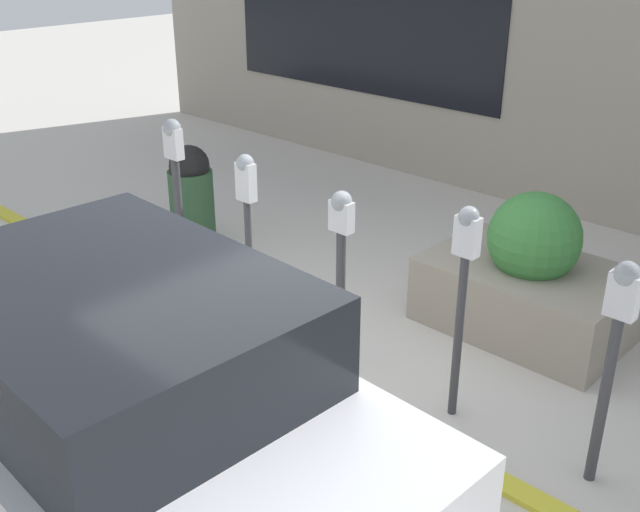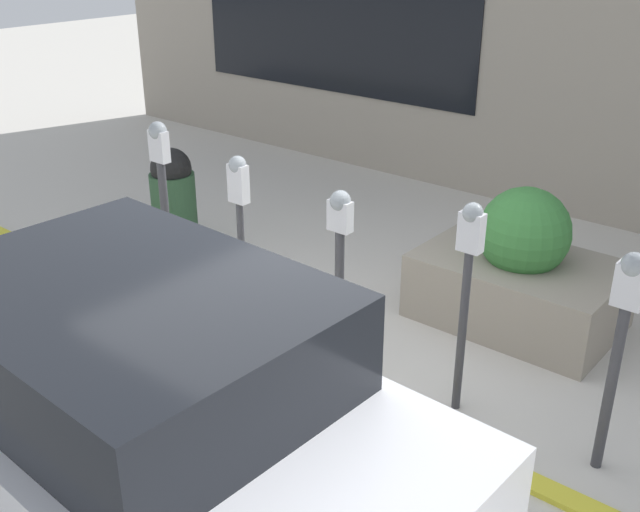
% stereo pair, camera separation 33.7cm
% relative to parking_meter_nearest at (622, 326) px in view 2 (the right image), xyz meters
% --- Properties ---
extents(ground_plane, '(40.00, 40.00, 0.00)m').
position_rel_parking_meter_nearest_xyz_m(ground_plane, '(2.05, 0.35, -1.01)').
color(ground_plane, beige).
extents(curb_strip, '(15.05, 0.16, 0.04)m').
position_rel_parking_meter_nearest_xyz_m(curb_strip, '(2.05, 0.43, -0.99)').
color(curb_strip, gold).
rests_on(curb_strip, ground_plane).
extents(building_facade, '(15.05, 0.17, 3.92)m').
position_rel_parking_meter_nearest_xyz_m(building_facade, '(2.05, -4.12, 0.96)').
color(building_facade, '#9E9384').
rests_on(building_facade, ground_plane).
extents(parking_meter_nearest, '(0.17, 0.14, 1.47)m').
position_rel_parking_meter_nearest_xyz_m(parking_meter_nearest, '(0.00, 0.00, 0.00)').
color(parking_meter_nearest, '#38383D').
rests_on(parking_meter_nearest, ground_plane).
extents(parking_meter_second, '(0.16, 0.13, 1.54)m').
position_rel_parking_meter_nearest_xyz_m(parking_meter_second, '(1.00, 0.02, 0.06)').
color(parking_meter_second, '#38383D').
rests_on(parking_meter_second, ground_plane).
extents(parking_meter_middle, '(0.18, 0.15, 1.39)m').
position_rel_parking_meter_nearest_xyz_m(parking_meter_middle, '(2.03, 0.05, -0.06)').
color(parking_meter_middle, '#38383D').
rests_on(parking_meter_middle, ground_plane).
extents(parking_meter_fourth, '(0.17, 0.14, 1.45)m').
position_rel_parking_meter_nearest_xyz_m(parking_meter_fourth, '(3.07, 0.05, 0.03)').
color(parking_meter_fourth, '#38383D').
rests_on(parking_meter_fourth, ground_plane).
extents(parking_meter_farthest, '(0.19, 0.16, 1.54)m').
position_rel_parking_meter_nearest_xyz_m(parking_meter_farthest, '(4.12, -0.02, 0.03)').
color(parking_meter_farthest, '#38383D').
rests_on(parking_meter_farthest, ground_plane).
extents(planter_box, '(1.62, 1.11, 1.19)m').
position_rel_parking_meter_nearest_xyz_m(planter_box, '(1.25, -1.39, -0.57)').
color(planter_box, gray).
rests_on(planter_box, ground_plane).
extents(parked_car_front, '(4.08, 1.87, 1.51)m').
position_rel_parking_meter_nearest_xyz_m(parked_car_front, '(1.92, 2.08, -0.21)').
color(parked_car_front, silver).
rests_on(parked_car_front, ground_plane).
extents(trash_bin, '(0.47, 0.47, 1.04)m').
position_rel_parking_meter_nearest_xyz_m(trash_bin, '(4.76, -0.64, -0.48)').
color(trash_bin, '#2D5133').
rests_on(trash_bin, ground_plane).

